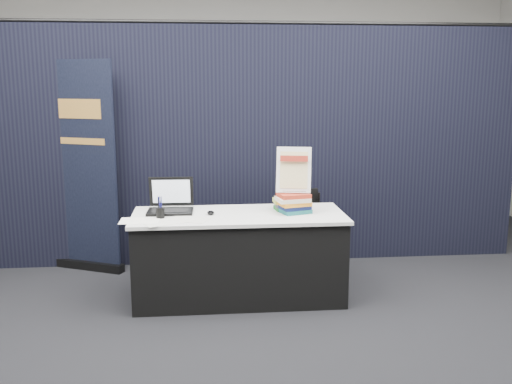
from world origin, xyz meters
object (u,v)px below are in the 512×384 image
object	(u,v)px
display_table	(239,256)
laptop	(170,204)
book_stack_short	(287,204)
stacking_chair	(303,229)
book_stack_tall	(294,203)
info_sign	(294,170)
pullup_banner	(80,179)

from	to	relation	value
display_table	laptop	bearing A→B (deg)	165.96
book_stack_short	stacking_chair	bearing A→B (deg)	63.01
display_table	book_stack_short	bearing A→B (deg)	14.52
display_table	stacking_chair	distance (m)	0.86
laptop	stacking_chair	xyz separation A→B (m)	(1.24, 0.40, -0.36)
book_stack_tall	book_stack_short	xyz separation A→B (m)	(-0.04, 0.13, -0.04)
book_stack_short	info_sign	size ratio (longest dim) A/B	0.59
display_table	pullup_banner	world-z (taller)	pullup_banner
book_stack_short	stacking_chair	distance (m)	0.59
pullup_banner	stacking_chair	xyz separation A→B (m)	(2.16, -0.40, -0.46)
book_stack_short	laptop	bearing A→B (deg)	178.16
stacking_chair	book_stack_short	bearing A→B (deg)	-132.98
stacking_chair	laptop	bearing A→B (deg)	-177.99
laptop	stacking_chair	size ratio (longest dim) A/B	0.48
info_sign	stacking_chair	size ratio (longest dim) A/B	0.49
info_sign	book_stack_short	bearing A→B (deg)	122.79
book_stack_tall	info_sign	size ratio (longest dim) A/B	0.73
laptop	book_stack_short	bearing A→B (deg)	0.06
book_stack_short	pullup_banner	bearing A→B (deg)	156.68
pullup_banner	info_sign	bearing A→B (deg)	-0.53
display_table	laptop	distance (m)	0.74
stacking_chair	pullup_banner	bearing A→B (deg)	153.51
display_table	info_sign	world-z (taller)	info_sign
display_table	stacking_chair	xyz separation A→B (m)	(0.66, 0.55, 0.08)
pullup_banner	stacking_chair	size ratio (longest dim) A/B	2.51
display_table	laptop	size ratio (longest dim) A/B	4.58
display_table	info_sign	distance (m)	0.88
info_sign	stacking_chair	xyz separation A→B (m)	(0.18, 0.53, -0.66)
display_table	stacking_chair	bearing A→B (deg)	39.82
info_sign	pullup_banner	world-z (taller)	pullup_banner
book_stack_short	info_sign	world-z (taller)	info_sign
book_stack_short	info_sign	bearing A→B (deg)	-68.86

